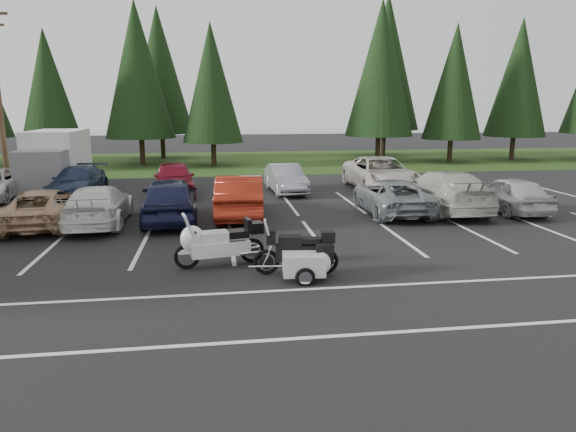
% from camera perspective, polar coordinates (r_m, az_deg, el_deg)
% --- Properties ---
extents(ground, '(120.00, 120.00, 0.00)m').
position_cam_1_polar(ground, '(15.19, -8.08, -3.91)').
color(ground, black).
rests_on(ground, ground).
extents(grass_strip, '(80.00, 16.00, 0.01)m').
position_cam_1_polar(grass_strip, '(38.82, -8.22, 5.96)').
color(grass_strip, '#1E3B13').
rests_on(grass_strip, ground).
extents(lake_water, '(70.00, 50.00, 0.02)m').
position_cam_1_polar(lake_water, '(69.83, -4.94, 8.80)').
color(lake_water, slate).
rests_on(lake_water, ground).
extents(box_truck, '(2.40, 5.60, 2.90)m').
position_cam_1_polar(box_truck, '(28.40, -24.71, 5.61)').
color(box_truck, silver).
rests_on(box_truck, ground).
extents(stall_markings, '(32.00, 16.00, 0.01)m').
position_cam_1_polar(stall_markings, '(17.12, -8.10, -2.04)').
color(stall_markings, silver).
rests_on(stall_markings, ground).
extents(conifer_3, '(3.87, 3.87, 9.02)m').
position_cam_1_polar(conifer_3, '(37.53, -25.14, 12.79)').
color(conifer_3, '#332316').
rests_on(conifer_3, ground).
extents(conifer_4, '(4.80, 4.80, 11.17)m').
position_cam_1_polar(conifer_4, '(37.91, -16.39, 15.33)').
color(conifer_4, '#332316').
rests_on(conifer_4, ground).
extents(conifer_5, '(4.14, 4.14, 9.63)m').
position_cam_1_polar(conifer_5, '(36.22, -8.49, 14.42)').
color(conifer_5, '#332316').
rests_on(conifer_5, ground).
extents(conifer_6, '(4.93, 4.93, 11.48)m').
position_cam_1_polar(conifer_6, '(38.67, 10.26, 15.82)').
color(conifer_6, '#332316').
rests_on(conifer_6, ground).
extents(conifer_7, '(4.27, 4.27, 9.94)m').
position_cam_1_polar(conifer_7, '(40.39, 18.01, 13.99)').
color(conifer_7, '#332316').
rests_on(conifer_7, ground).
extents(conifer_8, '(4.53, 4.53, 10.56)m').
position_cam_1_polar(conifer_8, '(43.74, 24.25, 13.82)').
color(conifer_8, '#332316').
rests_on(conifer_8, ground).
extents(conifer_back_b, '(4.97, 4.97, 11.58)m').
position_cam_1_polar(conifer_back_b, '(42.37, -14.14, 15.41)').
color(conifer_back_b, '#332316').
rests_on(conifer_back_b, ground).
extents(conifer_back_c, '(5.50, 5.50, 12.81)m').
position_cam_1_polar(conifer_back_c, '(43.80, 10.90, 16.39)').
color(conifer_back_c, '#332316').
rests_on(conifer_back_c, ground).
extents(car_near_2, '(2.64, 4.97, 1.33)m').
position_cam_1_polar(car_near_2, '(19.94, -25.54, 0.85)').
color(car_near_2, tan).
rests_on(car_near_2, ground).
extents(car_near_3, '(2.12, 4.92, 1.41)m').
position_cam_1_polar(car_near_3, '(19.40, -20.33, 1.12)').
color(car_near_3, silver).
rests_on(car_near_3, ground).
extents(car_near_4, '(2.20, 4.95, 1.65)m').
position_cam_1_polar(car_near_4, '(19.21, -13.02, 1.85)').
color(car_near_4, '#171A3A').
rests_on(car_near_4, ground).
extents(car_near_5, '(2.01, 4.98, 1.61)m').
position_cam_1_polar(car_near_5, '(19.60, -5.39, 2.24)').
color(car_near_5, maroon).
rests_on(car_near_5, ground).
extents(car_near_6, '(2.36, 4.92, 1.35)m').
position_cam_1_polar(car_near_6, '(20.55, 11.45, 2.16)').
color(car_near_6, gray).
rests_on(car_near_6, ground).
extents(car_near_7, '(2.30, 5.64, 1.63)m').
position_cam_1_polar(car_near_7, '(21.54, 16.86, 2.71)').
color(car_near_7, beige).
rests_on(car_near_7, ground).
extents(car_near_8, '(1.80, 4.23, 1.42)m').
position_cam_1_polar(car_near_8, '(22.29, 23.50, 2.25)').
color(car_near_8, silver).
rests_on(car_near_8, ground).
extents(car_far_1, '(2.15, 4.81, 1.37)m').
position_cam_1_polar(car_far_1, '(25.73, -22.34, 3.51)').
color(car_far_1, '#1A2743').
rests_on(car_far_1, ground).
extents(car_far_2, '(2.25, 4.73, 1.56)m').
position_cam_1_polar(car_far_2, '(24.92, -12.52, 4.10)').
color(car_far_2, maroon).
rests_on(car_far_2, ground).
extents(car_far_3, '(1.77, 4.22, 1.35)m').
position_cam_1_polar(car_far_3, '(24.99, -0.26, 4.18)').
color(car_far_3, gray).
rests_on(car_far_3, ground).
extents(car_far_4, '(2.73, 5.92, 1.65)m').
position_cam_1_polar(car_far_4, '(26.09, 10.27, 4.65)').
color(car_far_4, beige).
rests_on(car_far_4, ground).
extents(touring_motorcycle, '(2.78, 1.32, 1.48)m').
position_cam_1_polar(touring_motorcycle, '(13.64, -7.59, -2.53)').
color(touring_motorcycle, silver).
rests_on(touring_motorcycle, ground).
extents(cargo_trailer, '(1.54, 0.95, 0.68)m').
position_cam_1_polar(cargo_trailer, '(12.53, 1.76, -5.67)').
color(cargo_trailer, silver).
rests_on(cargo_trailer, ground).
extents(adventure_motorcycle, '(2.45, 1.07, 1.44)m').
position_cam_1_polar(adventure_motorcycle, '(12.86, 0.90, -3.43)').
color(adventure_motorcycle, black).
rests_on(adventure_motorcycle, ground).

